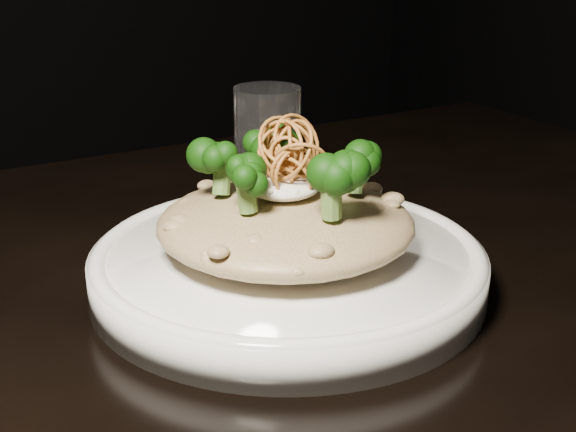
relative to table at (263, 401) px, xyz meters
name	(u,v)px	position (x,y,z in m)	size (l,w,h in m)	color
table	(263,401)	(0.00, 0.00, 0.00)	(1.10, 0.80, 0.75)	black
plate	(288,269)	(0.03, 0.01, 0.10)	(0.28, 0.28, 0.03)	white
risotto	(286,223)	(0.03, 0.01, 0.13)	(0.18, 0.18, 0.04)	brown
broccoli	(283,169)	(0.02, 0.01, 0.17)	(0.11, 0.11, 0.04)	black
cheese	(283,186)	(0.02, 0.01, 0.16)	(0.05, 0.05, 0.01)	white
shallots	(286,153)	(0.03, 0.01, 0.18)	(0.05, 0.05, 0.03)	brown
drinking_glass	(268,146)	(0.10, 0.18, 0.14)	(0.06, 0.06, 0.11)	white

